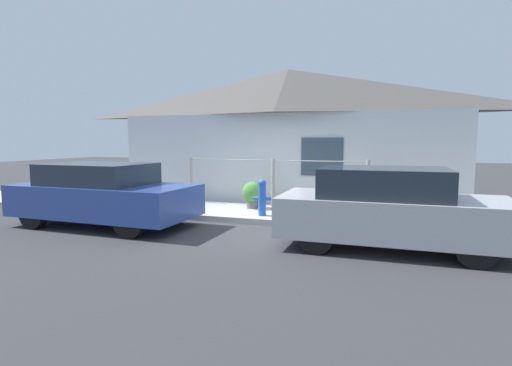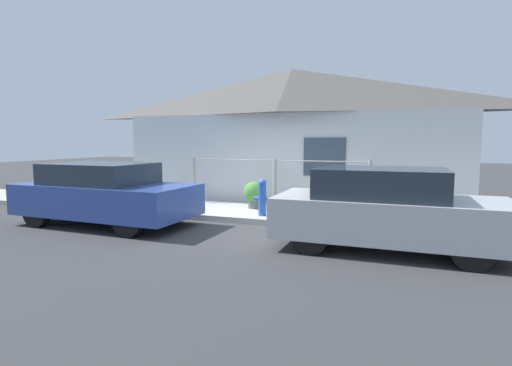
{
  "view_description": "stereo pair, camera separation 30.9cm",
  "coord_description": "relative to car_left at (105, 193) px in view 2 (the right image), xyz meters",
  "views": [
    {
      "loc": [
        2.89,
        -8.19,
        1.84
      ],
      "look_at": [
        0.04,
        0.3,
        0.9
      ],
      "focal_mm": 28.0,
      "sensor_mm": 36.0,
      "label": 1
    },
    {
      "loc": [
        3.18,
        -8.09,
        1.84
      ],
      "look_at": [
        0.04,
        0.3,
        0.9
      ],
      "focal_mm": 28.0,
      "sensor_mm": 36.0,
      "label": 2
    }
  ],
  "objects": [
    {
      "name": "car_right",
      "position": [
        5.91,
        -0.0,
        0.0
      ],
      "size": [
        3.79,
        1.68,
        1.39
      ],
      "rotation": [
        0.0,
        0.0,
        -0.0
      ],
      "color": "#B7B7BC",
      "rests_on": "ground_plane"
    },
    {
      "name": "car_left",
      "position": [
        0.0,
        0.0,
        0.0
      ],
      "size": [
        3.97,
        1.88,
        1.36
      ],
      "rotation": [
        0.0,
        0.0,
        -0.03
      ],
      "color": "#2D4793",
      "rests_on": "ground_plane"
    },
    {
      "name": "fence",
      "position": [
        2.98,
        2.91,
        0.13
      ],
      "size": [
        4.9,
        0.1,
        1.26
      ],
      "color": "#999993",
      "rests_on": "sidewalk"
    },
    {
      "name": "ground_plane",
      "position": [
        2.98,
        1.1,
        -0.69
      ],
      "size": [
        60.0,
        60.0,
        0.0
      ],
      "primitive_type": "plane",
      "color": "#38383A"
    },
    {
      "name": "sidewalk",
      "position": [
        2.98,
        2.08,
        -0.63
      ],
      "size": [
        24.0,
        1.96,
        0.14
      ],
      "color": "#B2AFA8",
      "rests_on": "ground_plane"
    },
    {
      "name": "potted_plant_by_fence",
      "position": [
        -0.27,
        2.32,
        -0.26
      ],
      "size": [
        0.35,
        0.35,
        0.53
      ],
      "color": "slate",
      "rests_on": "sidewalk"
    },
    {
      "name": "house",
      "position": [
        2.99,
        4.41,
        2.39
      ],
      "size": [
        10.01,
        2.23,
        3.93
      ],
      "color": "silver",
      "rests_on": "ground_plane"
    },
    {
      "name": "fire_hydrant",
      "position": [
        3.12,
        1.55,
        -0.12
      ],
      "size": [
        0.42,
        0.19,
        0.84
      ],
      "color": "blue",
      "rests_on": "sidewalk"
    },
    {
      "name": "potted_plant_near_hydrant",
      "position": [
        2.58,
        2.44,
        -0.18
      ],
      "size": [
        0.53,
        0.53,
        0.68
      ],
      "color": "slate",
      "rests_on": "sidewalk"
    }
  ]
}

